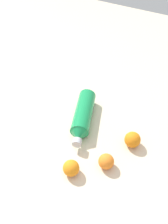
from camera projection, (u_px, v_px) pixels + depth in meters
ground_plane at (74, 115)px, 1.18m from camera, size 2.40×2.40×0.00m
water_bottle at (83, 116)px, 1.12m from camera, size 0.30×0.16×0.08m
orange_0 at (106, 161)px, 0.96m from camera, size 0.06×0.06×0.06m
orange_1 at (132, 140)px, 1.03m from camera, size 0.07×0.07×0.07m
orange_2 at (71, 168)px, 0.94m from camera, size 0.06×0.06×0.06m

